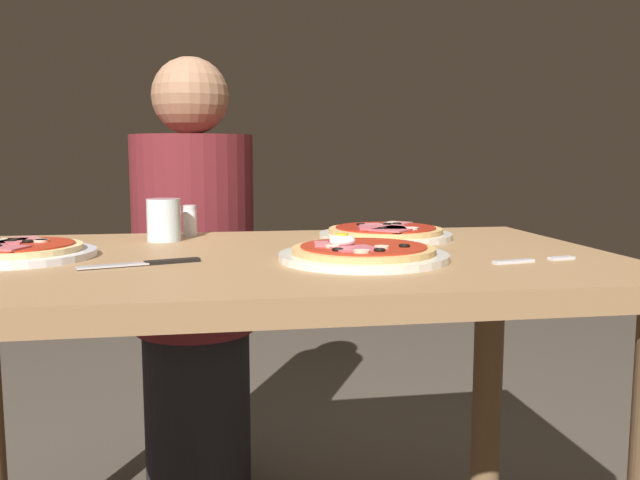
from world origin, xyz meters
The scene contains 9 objects.
dining_table centered at (0.00, 0.00, 0.63)m, with size 1.26×0.73×0.75m.
pizza_foreground centered at (0.17, -0.09, 0.77)m, with size 0.29×0.29×0.05m.
pizza_across_left centered at (-0.42, 0.03, 0.77)m, with size 0.27×0.27×0.03m.
pizza_across_right centered at (0.28, 0.19, 0.77)m, with size 0.28×0.28×0.03m.
water_glass_near centered at (-0.18, 0.22, 0.79)m, with size 0.07×0.07×0.09m.
fork centered at (0.43, -0.15, 0.76)m, with size 0.16×0.05×0.00m.
knife centered at (-0.19, -0.08, 0.76)m, with size 0.19×0.08×0.01m.
salt_shaker centered at (-0.13, 0.30, 0.79)m, with size 0.03×0.03×0.07m.
diner_person centered at (-0.13, 0.63, 0.56)m, with size 0.32×0.32×1.18m.
Camera 1 is at (-0.09, -1.19, 0.93)m, focal length 38.06 mm.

